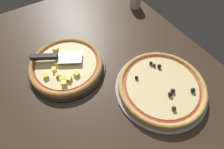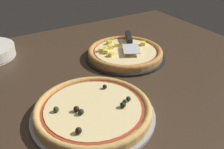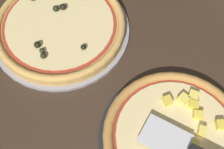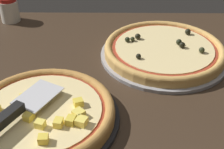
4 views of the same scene
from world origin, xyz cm
name	(u,v)px [view 1 (image 1 of 4)]	position (x,y,z in cm)	size (l,w,h in cm)	color
ground_plane	(86,74)	(0.00, 0.00, -1.80)	(126.76, 110.47, 3.60)	#38281C
pizza_pan_front	(67,68)	(-5.72, -6.12, 0.50)	(34.19, 34.19, 1.00)	black
pizza_front	(66,65)	(-5.69, -6.16, 2.54)	(32.14, 32.14, 3.87)	#B77F3D
pizza_pan_back	(161,89)	(24.68, 22.22, 0.50)	(37.45, 37.45, 1.00)	#939399
pizza_back	(162,86)	(24.68, 22.23, 2.59)	(35.20, 35.20, 4.22)	tan
serving_spatula	(51,57)	(-10.81, -10.54, 5.65)	(14.45, 21.32, 2.00)	silver
parmesan_shaker	(135,0)	(-27.98, 47.40, 4.39)	(6.68, 6.68, 8.96)	silver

